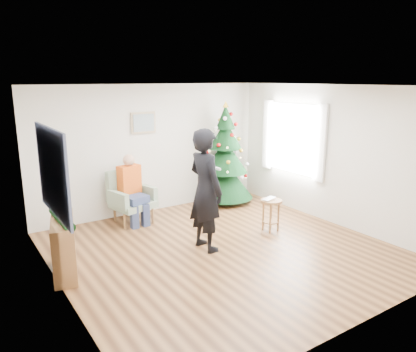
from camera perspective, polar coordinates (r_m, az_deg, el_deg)
floor at (r=6.67m, az=2.17°, el=-10.36°), size 5.00×5.00×0.00m
ceiling at (r=6.10m, az=2.39°, el=12.57°), size 5.00×5.00×0.00m
wall_back at (r=8.37m, az=-7.80°, el=3.80°), size 5.00×0.00×5.00m
wall_front at (r=4.55m, az=21.09°, el=-5.39°), size 5.00×0.00×5.00m
wall_left at (r=5.25m, az=-20.51°, el=-2.86°), size 0.00×5.00×5.00m
wall_right at (r=7.95m, az=17.07°, el=2.80°), size 0.00×5.00×5.00m
window_panel at (r=8.56m, az=11.88°, el=5.20°), size 0.04×1.30×1.40m
curtains at (r=8.54m, az=11.74°, el=5.19°), size 0.05×1.75×1.50m
christmas_tree at (r=8.90m, az=2.43°, el=2.58°), size 1.24×1.24×2.24m
stool at (r=7.45m, az=8.82°, el=-5.44°), size 0.39×0.39×0.58m
laptop at (r=7.36m, az=8.90°, el=-3.25°), size 0.37×0.30×0.03m
armchair at (r=7.92m, az=-10.75°, el=-3.80°), size 0.88×0.84×1.00m
seated_person at (r=7.79m, az=-10.59°, el=-1.75°), size 0.49×0.66×1.32m
standing_man at (r=6.41m, az=-0.34°, el=-2.00°), size 0.51×0.74×1.97m
game_controller at (r=6.42m, az=1.36°, el=1.04°), size 0.04×0.13×0.04m
console at (r=6.13m, az=-19.58°, el=-9.35°), size 0.54×1.04×0.80m
garland at (r=5.99m, az=-19.90°, el=-5.63°), size 0.14×0.90×0.14m
tapestry at (r=5.48m, az=-21.05°, el=0.47°), size 0.03×1.50×1.15m
framed_picture at (r=8.18m, az=-9.08°, el=7.42°), size 0.52×0.05×0.42m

